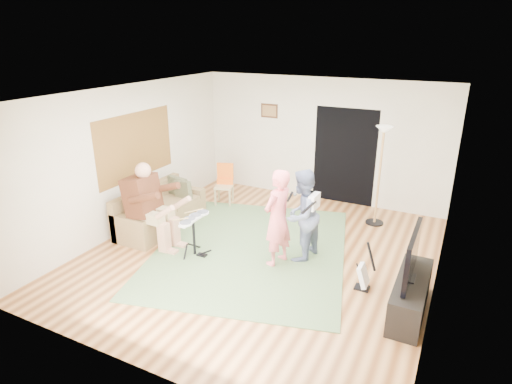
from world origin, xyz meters
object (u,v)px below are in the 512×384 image
guitar_spare (364,276)px  sofa (158,214)px  guitarist (302,215)px  dining_chair (225,190)px  television (412,255)px  tv_cabinet (410,295)px  drum_kit (194,238)px  singer (278,218)px  torchiere_lamp (381,159)px

guitar_spare → sofa: bearing=174.3°
guitarist → guitar_spare: bearing=78.1°
sofa → dining_chair: bearing=71.2°
guitar_spare → television: (0.64, -0.26, 0.63)m
dining_chair → tv_cabinet: bearing=-46.2°
sofa → television: television is taller
drum_kit → television: 3.49m
sofa → tv_cabinet: size_ratio=1.38×
tv_cabinet → television: television is taller
sofa → singer: size_ratio=1.20×
sofa → drum_kit: (1.29, -0.65, 0.06)m
tv_cabinet → torchiere_lamp: bearing=111.0°
torchiere_lamp → singer: bearing=-115.6°
drum_kit → tv_cabinet: 3.50m
sofa → singer: bearing=-6.0°
torchiere_lamp → tv_cabinet: (1.03, -2.69, -1.09)m
drum_kit → television: bearing=-0.3°
drum_kit → singer: singer is taller
guitarist → guitar_spare: guitarist is taller
drum_kit → dining_chair: dining_chair is taller
drum_kit → torchiere_lamp: 3.78m
guitar_spare → torchiere_lamp: (-0.34, 2.43, 1.12)m
singer → dining_chair: bearing=-117.8°
guitarist → singer: bearing=-29.0°
torchiere_lamp → dining_chair: (-3.20, -0.40, -1.02)m
guitar_spare → dining_chair: bearing=150.3°
singer → sofa: bearing=-81.7°
singer → torchiere_lamp: bearing=168.7°
dining_chair → tv_cabinet: 4.82m
tv_cabinet → guitarist: bearing=158.4°
dining_chair → television: (4.19, -2.29, 0.53)m
singer → television: (2.09, -0.39, 0.04)m
guitarist → tv_cabinet: bearing=78.4°
sofa → guitarist: bearing=1.3°
guitarist → dining_chair: 2.88m
sofa → torchiere_lamp: torchiere_lamp is taller
singer → television: 2.12m
guitarist → television: guitarist is taller
torchiere_lamp → dining_chair: size_ratio=2.20×
drum_kit → torchiere_lamp: bearing=47.3°
sofa → drum_kit: 1.44m
sofa → guitarist: size_ratio=1.25×
singer → torchiere_lamp: size_ratio=0.83×
drum_kit → guitar_spare: (2.81, 0.24, -0.10)m
torchiere_lamp → tv_cabinet: size_ratio=1.39×
sofa → dining_chair: size_ratio=2.18×
guitarist → torchiere_lamp: size_ratio=0.79×
sofa → guitar_spare: 4.12m
sofa → tv_cabinet: (4.79, -0.67, -0.01)m
dining_chair → television: 4.80m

